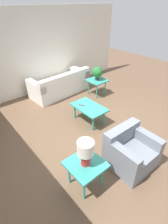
{
  "coord_description": "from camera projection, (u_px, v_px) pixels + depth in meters",
  "views": [
    {
      "loc": [
        -2.47,
        2.52,
        2.84
      ],
      "look_at": [
        0.22,
        0.24,
        0.55
      ],
      "focal_mm": 28.0,
      "sensor_mm": 36.0,
      "label": 1
    }
  ],
  "objects": [
    {
      "name": "side_table_plant",
      "position": [
        97.0,
        82.0,
        5.96
      ],
      "size": [
        0.6,
        0.6,
        0.53
      ],
      "color": "teal",
      "rests_on": "ground_plane"
    },
    {
      "name": "wall_right",
      "position": [
        34.0,
        53.0,
        5.71
      ],
      "size": [
        0.12,
        7.2,
        2.7
      ],
      "color": "silver",
      "rests_on": "ground_plane"
    },
    {
      "name": "potted_plant",
      "position": [
        97.0,
        72.0,
        5.77
      ],
      "size": [
        0.36,
        0.36,
        0.45
      ],
      "color": "#333338",
      "rests_on": "side_table_plant"
    },
    {
      "name": "remote_control",
      "position": [
        82.0,
        105.0,
        4.63
      ],
      "size": [
        0.16,
        0.12,
        0.02
      ],
      "color": "#4C4C51",
      "rests_on": "coffee_table"
    },
    {
      "name": "sofa",
      "position": [
        61.0,
        85.0,
        6.09
      ],
      "size": [
        1.04,
        2.11,
        0.8
      ],
      "rotation": [
        0.0,
        0.0,
        1.64
      ],
      "color": "white",
      "rests_on": "ground_plane"
    },
    {
      "name": "side_table_lamp",
      "position": [
        85.0,
        166.0,
        2.95
      ],
      "size": [
        0.6,
        0.6,
        0.53
      ],
      "color": "teal",
      "rests_on": "ground_plane"
    },
    {
      "name": "coffee_table",
      "position": [
        89.0,
        108.0,
        4.62
      ],
      "size": [
        0.94,
        0.58,
        0.46
      ],
      "color": "teal",
      "rests_on": "ground_plane"
    },
    {
      "name": "table_lamp",
      "position": [
        86.0,
        151.0,
        2.75
      ],
      "size": [
        0.27,
        0.27,
        0.48
      ],
      "color": "red",
      "rests_on": "side_table_lamp"
    },
    {
      "name": "armchair",
      "position": [
        130.0,
        151.0,
        3.44
      ],
      "size": [
        0.82,
        0.88,
        0.77
      ],
      "rotation": [
        0.0,
        0.0,
        -1.59
      ],
      "color": "slate",
      "rests_on": "ground_plane"
    },
    {
      "name": "ground_plane",
      "position": [
        97.0,
        130.0,
        4.49
      ],
      "size": [
        14.0,
        14.0,
        0.0
      ],
      "primitive_type": "plane",
      "color": "brown"
    }
  ]
}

